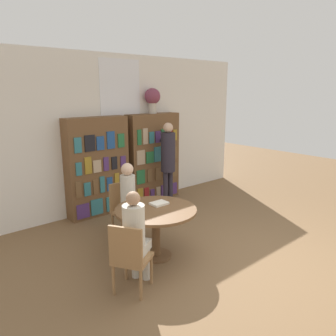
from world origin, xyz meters
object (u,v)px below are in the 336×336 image
chair_near_camera (130,256)px  chair_left_side (124,207)px  reading_table (156,217)px  flower_vase (152,98)px  seated_reader_right (135,233)px  bookshelf_left (98,167)px  bookshelf_right (153,158)px  seated_reader_left (129,198)px  librarian_standing (168,156)px

chair_near_camera → chair_left_side: (0.83, 1.39, 0.00)m
reading_table → chair_near_camera: 0.91m
flower_vase → reading_table: flower_vase is taller
seated_reader_right → chair_near_camera: bearing=-90.0°
bookshelf_left → bookshelf_right: (1.32, -0.00, 0.00)m
flower_vase → seated_reader_left: size_ratio=0.42×
chair_left_side → librarian_standing: bearing=-153.0°
librarian_standing → bookshelf_left: bearing=159.0°
flower_vase → bookshelf_left: bearing=-179.8°
librarian_standing → chair_near_camera: bearing=-138.8°
flower_vase → reading_table: 3.00m
bookshelf_right → librarian_standing: bearing=-91.5°
bookshelf_right → chair_left_side: bearing=-142.8°
bookshelf_left → seated_reader_left: 1.34m
bookshelf_left → seated_reader_right: (-0.84, -2.42, -0.24)m
librarian_standing → seated_reader_right: bearing=-138.3°
bookshelf_right → seated_reader_right: bookshelf_right is taller
seated_reader_left → seated_reader_right: (-0.67, -1.11, -0.01)m
flower_vase → seated_reader_right: flower_vase is taller
chair_left_side → seated_reader_left: (-0.01, -0.18, 0.21)m
bookshelf_right → seated_reader_left: 2.00m
chair_near_camera → librarian_standing: (2.30, 2.01, 0.56)m
librarian_standing → bookshelf_right: bearing=88.5°
bookshelf_right → flower_vase: 1.24m
flower_vase → chair_left_side: bearing=-142.7°
chair_left_side → flower_vase: bearing=-138.8°
reading_table → seated_reader_left: bearing=86.1°
chair_left_side → bookshelf_right: bearing=-138.9°
bookshelf_right → chair_left_side: 1.91m
bookshelf_left → flower_vase: 1.82m
seated_reader_right → seated_reader_left: bearing=116.9°
librarian_standing → reading_table: bearing=-135.0°
seated_reader_left → seated_reader_right: size_ratio=1.02×
bookshelf_right → chair_near_camera: 3.44m
chair_near_camera → seated_reader_right: seated_reader_right is taller
chair_left_side → seated_reader_left: 0.28m
seated_reader_left → librarian_standing: 1.72m
seated_reader_right → reading_table: bearing=90.0°
chair_near_camera → seated_reader_left: (0.82, 1.20, 0.21)m
seated_reader_right → flower_vase: bearing=106.1°
reading_table → seated_reader_left: seated_reader_left is taller
flower_vase → chair_left_side: (-1.49, -1.13, -1.69)m
bookshelf_right → flower_vase: bearing=47.6°
seated_reader_left → chair_left_side: bearing=-90.0°
reading_table → chair_left_side: 0.91m
bookshelf_right → reading_table: 2.57m
bookshelf_left → librarian_standing: bookshelf_left is taller
seated_reader_left → librarian_standing: (1.48, 0.81, 0.35)m
bookshelf_right → librarian_standing: bookshelf_right is taller
chair_near_camera → bookshelf_right: bearing=105.3°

